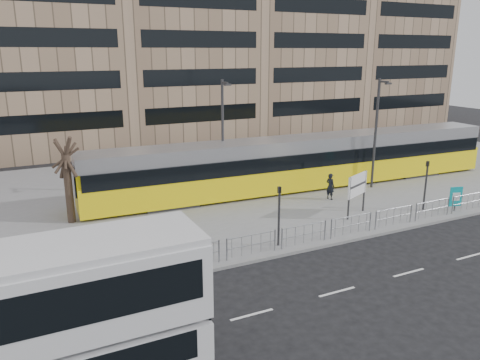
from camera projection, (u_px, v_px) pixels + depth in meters
name	position (u px, v px, depth m)	size (l,w,h in m)	color
ground	(320.00, 248.00, 23.76)	(120.00, 120.00, 0.00)	black
plaza	(224.00, 187.00, 34.15)	(64.00, 24.00, 0.15)	gray
kerb	(320.00, 247.00, 23.79)	(64.00, 0.25, 0.17)	gray
building_row	(152.00, 20.00, 50.69)	(70.40, 18.40, 31.20)	maroon
pedestrian_barrier	(347.00, 221.00, 24.78)	(32.07, 0.07, 1.10)	#92959A
road_markings	(392.00, 277.00, 20.72)	(62.00, 0.12, 0.01)	white
tram	(304.00, 162.00, 33.52)	(31.27, 4.34, 3.67)	yellow
station_sign	(357.00, 187.00, 27.70)	(2.06, 0.99, 2.55)	#2D2D30
ad_panel	(456.00, 197.00, 28.66)	(0.80, 0.29, 1.54)	#2D2D30
pedestrian	(330.00, 186.00, 30.95)	(0.65, 0.42, 1.77)	black
traffic_light_west	(279.00, 208.00, 23.25)	(0.17, 0.21, 3.10)	#2D2D30
traffic_light_east	(426.00, 179.00, 28.61)	(0.22, 0.25, 3.10)	#2D2D30
lamp_post_west	(223.00, 133.00, 31.42)	(0.45, 1.04, 7.75)	#2D2D30
lamp_post_east	(376.00, 129.00, 32.76)	(0.45, 1.04, 7.74)	#2D2D30
bare_tree	(63.00, 134.00, 25.64)	(3.96, 3.96, 6.97)	black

